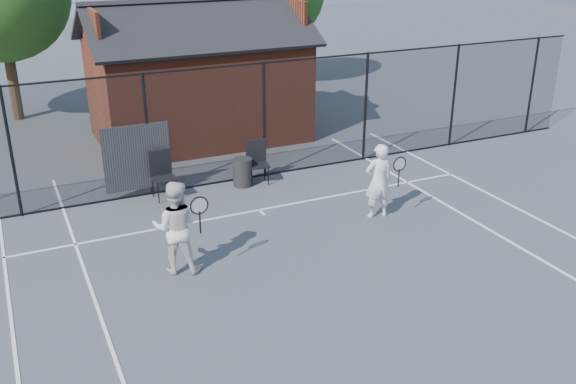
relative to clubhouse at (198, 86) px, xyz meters
name	(u,v)px	position (x,y,z in m)	size (l,w,h in m)	color
ground	(319,268)	(-0.50, -9.00, -1.61)	(80.00, 80.00, 0.00)	#43494D
court_lines	(354,301)	(-0.50, -10.32, -1.60)	(11.02, 18.00, 0.01)	white
fence	(216,129)	(-0.80, -4.00, -0.16)	(22.04, 3.00, 3.00)	black
clubhouse	(198,86)	(0.00, 0.00, 0.00)	(6.50, 4.36, 4.19)	maroon
player_front	(379,181)	(1.77, -7.44, -0.74)	(0.80, 0.61, 1.72)	white
player_back	(176,227)	(-2.97, -7.94, -0.70)	(1.08, 0.98, 1.82)	silver
chair_left	(164,176)	(-2.28, -4.40, -1.04)	(0.54, 0.57, 1.13)	black
chair_right	(258,163)	(0.14, -4.40, -1.07)	(0.51, 0.54, 1.07)	black
waste_bin	(243,172)	(-0.28, -4.40, -1.25)	(0.49, 0.49, 0.71)	black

